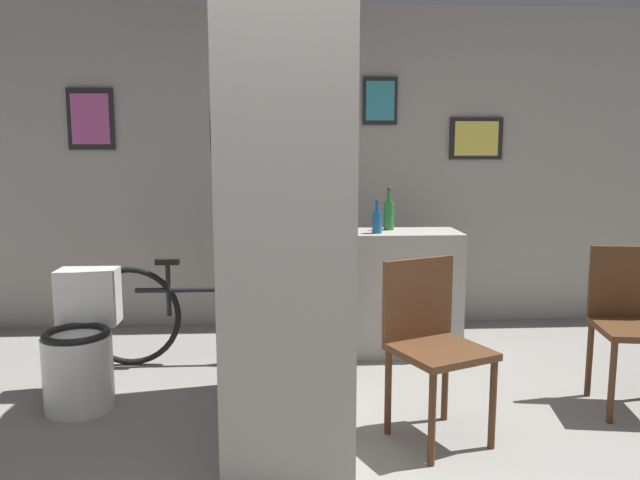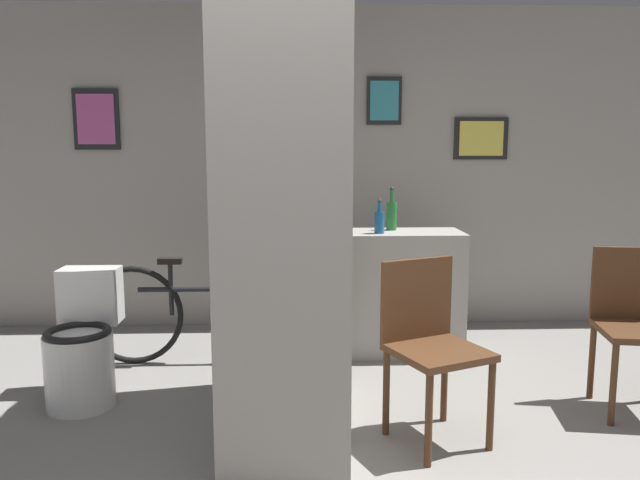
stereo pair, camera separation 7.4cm
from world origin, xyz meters
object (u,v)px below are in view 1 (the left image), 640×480
object	(u,v)px
bicycle	(209,313)
chair_by_doorway	(633,318)
toilet	(81,350)
bottle_tall	(389,214)
chair_near_pillar	(432,338)

from	to	relation	value
bicycle	chair_by_doorway	bearing A→B (deg)	-18.69
toilet	bicycle	xyz separation A→B (m)	(0.66, 0.65, 0.03)
toilet	bicycle	world-z (taller)	toilet
toilet	bicycle	distance (m)	0.92
chair_by_doorway	toilet	bearing A→B (deg)	-174.68
bottle_tall	bicycle	bearing A→B (deg)	-167.78
chair_by_doorway	bottle_tall	xyz separation A→B (m)	(-1.22, 1.12, 0.48)
chair_near_pillar	bicycle	distance (m)	1.72
toilet	bottle_tall	bearing A→B (deg)	25.50
chair_by_doorway	bicycle	size ratio (longest dim) A/B	0.53
chair_near_pillar	bottle_tall	size ratio (longest dim) A/B	2.92
bicycle	bottle_tall	xyz separation A→B (m)	(1.28, 0.28, 0.64)
chair_by_doorway	bottle_tall	size ratio (longest dim) A/B	2.92
toilet	chair_near_pillar	size ratio (longest dim) A/B	0.83
toilet	chair_by_doorway	xyz separation A→B (m)	(3.16, -0.20, 0.20)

